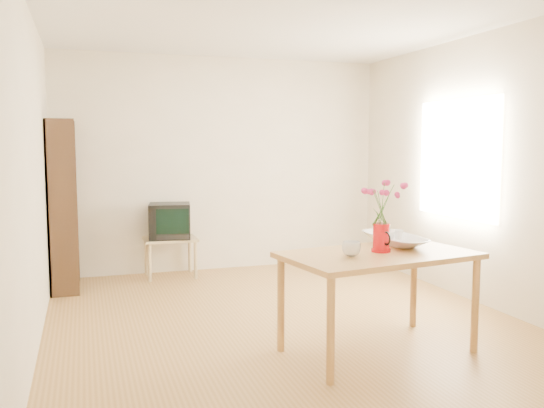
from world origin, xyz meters
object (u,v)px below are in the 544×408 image
object	(u,v)px
pitcher	(381,239)
television	(170,220)
table	(379,264)
mug	(351,249)
bowl	(395,217)

from	to	relation	value
pitcher	television	size ratio (longest dim) A/B	0.41
table	mug	distance (m)	0.29
pitcher	television	xyz separation A→B (m)	(-1.15, 2.92, -0.18)
bowl	television	xyz separation A→B (m)	(-1.41, 2.66, -0.31)
table	mug	world-z (taller)	mug
table	mug	xyz separation A→B (m)	(-0.25, -0.06, 0.14)
pitcher	mug	size ratio (longest dim) A/B	1.61
television	mug	bearing A→B (deg)	-64.61
pitcher	mug	distance (m)	0.30
table	pitcher	world-z (taller)	pitcher
bowl	television	bearing A→B (deg)	117.83
television	table	bearing A→B (deg)	-59.92
table	bowl	size ratio (longest dim) A/B	3.19
mug	bowl	size ratio (longest dim) A/B	0.29
pitcher	bowl	distance (m)	0.38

